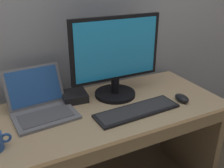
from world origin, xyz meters
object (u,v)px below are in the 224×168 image
at_px(external_monitor, 116,60).
at_px(external_drive_box, 74,96).
at_px(laptop_space_gray, 41,104).
at_px(wired_keyboard, 137,111).
at_px(computer_mouse, 182,98).

bearing_deg(external_monitor, external_drive_box, 165.40).
bearing_deg(laptop_space_gray, external_drive_box, 17.54).
height_order(laptop_space_gray, external_drive_box, laptop_space_gray).
relative_size(wired_keyboard, computer_mouse, 4.71).
bearing_deg(external_drive_box, laptop_space_gray, -162.46).
xyz_separation_m(laptop_space_gray, external_monitor, (0.46, 0.00, 0.19)).
height_order(computer_mouse, external_drive_box, external_drive_box).
height_order(external_monitor, wired_keyboard, external_monitor).
xyz_separation_m(external_monitor, external_drive_box, (-0.25, 0.07, -0.21)).
height_order(external_monitor, computer_mouse, external_monitor).
bearing_deg(external_drive_box, external_monitor, -14.60).
bearing_deg(laptop_space_gray, computer_mouse, -16.65).
bearing_deg(wired_keyboard, laptop_space_gray, 154.30).
bearing_deg(wired_keyboard, external_monitor, 93.71).
bearing_deg(external_monitor, computer_mouse, -36.13).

